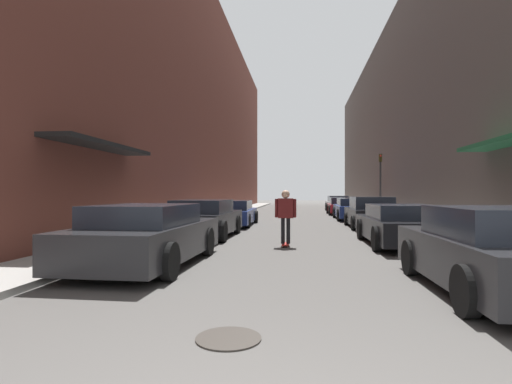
{
  "coord_description": "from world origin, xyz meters",
  "views": [
    {
      "loc": [
        0.15,
        -1.57,
        1.55
      ],
      "look_at": [
        -1.44,
        12.34,
        1.58
      ],
      "focal_mm": 28.0,
      "sensor_mm": 36.0,
      "label": 1
    }
  ],
  "objects_px": {
    "parked_car_right_2": "(371,213)",
    "parked_car_right_3": "(353,209)",
    "parked_car_left_0": "(148,235)",
    "manhole_cover": "(228,338)",
    "parked_car_left_1": "(204,219)",
    "parked_car_right_5": "(338,204)",
    "skateboarder": "(286,212)",
    "traffic_light": "(380,179)",
    "parked_car_right_4": "(342,206)",
    "parked_car_right_1": "(400,225)",
    "parked_car_right_0": "(495,252)",
    "parked_car_left_2": "(233,213)"
  },
  "relations": [
    {
      "from": "parked_car_right_5",
      "to": "skateboarder",
      "type": "height_order",
      "value": "skateboarder"
    },
    {
      "from": "parked_car_right_5",
      "to": "manhole_cover",
      "type": "xyz_separation_m",
      "value": [
        -3.77,
        -29.85,
        -0.62
      ]
    },
    {
      "from": "parked_car_right_1",
      "to": "parked_car_left_0",
      "type": "bearing_deg",
      "value": -146.96
    },
    {
      "from": "parked_car_left_2",
      "to": "parked_car_right_2",
      "type": "relative_size",
      "value": 1.14
    },
    {
      "from": "parked_car_left_0",
      "to": "parked_car_right_4",
      "type": "height_order",
      "value": "parked_car_left_0"
    },
    {
      "from": "parked_car_right_4",
      "to": "parked_car_right_1",
      "type": "bearing_deg",
      "value": -89.84
    },
    {
      "from": "parked_car_right_1",
      "to": "parked_car_right_2",
      "type": "distance_m",
      "value": 5.87
    },
    {
      "from": "parked_car_right_1",
      "to": "skateboarder",
      "type": "distance_m",
      "value": 3.42
    },
    {
      "from": "manhole_cover",
      "to": "parked_car_left_1",
      "type": "bearing_deg",
      "value": 105.51
    },
    {
      "from": "parked_car_left_1",
      "to": "parked_car_right_3",
      "type": "distance_m",
      "value": 11.79
    },
    {
      "from": "traffic_light",
      "to": "skateboarder",
      "type": "bearing_deg",
      "value": -112.82
    },
    {
      "from": "parked_car_right_4",
      "to": "skateboarder",
      "type": "distance_m",
      "value": 17.62
    },
    {
      "from": "parked_car_right_0",
      "to": "parked_car_right_3",
      "type": "distance_m",
      "value": 17.04
    },
    {
      "from": "parked_car_right_3",
      "to": "parked_car_right_4",
      "type": "xyz_separation_m",
      "value": [
        -0.1,
        5.4,
        -0.01
      ]
    },
    {
      "from": "parked_car_right_1",
      "to": "traffic_light",
      "type": "distance_m",
      "value": 11.3
    },
    {
      "from": "parked_car_left_2",
      "to": "parked_car_left_0",
      "type": "bearing_deg",
      "value": -89.97
    },
    {
      "from": "parked_car_left_2",
      "to": "parked_car_right_0",
      "type": "xyz_separation_m",
      "value": [
        6.18,
        -12.29,
        0.07
      ]
    },
    {
      "from": "parked_car_right_4",
      "to": "parked_car_right_5",
      "type": "relative_size",
      "value": 0.99
    },
    {
      "from": "parked_car_left_0",
      "to": "manhole_cover",
      "type": "xyz_separation_m",
      "value": [
        2.48,
        -3.99,
        -0.64
      ]
    },
    {
      "from": "parked_car_left_1",
      "to": "traffic_light",
      "type": "distance_m",
      "value": 12.55
    },
    {
      "from": "parked_car_right_3",
      "to": "parked_car_right_5",
      "type": "height_order",
      "value": "parked_car_right_5"
    },
    {
      "from": "parked_car_right_1",
      "to": "parked_car_right_4",
      "type": "height_order",
      "value": "parked_car_right_4"
    },
    {
      "from": "parked_car_left_2",
      "to": "parked_car_right_1",
      "type": "height_order",
      "value": "parked_car_right_1"
    },
    {
      "from": "parked_car_right_5",
      "to": "manhole_cover",
      "type": "relative_size",
      "value": 5.67
    },
    {
      "from": "parked_car_right_0",
      "to": "parked_car_right_2",
      "type": "height_order",
      "value": "parked_car_right_2"
    },
    {
      "from": "parked_car_right_4",
      "to": "traffic_light",
      "type": "relative_size",
      "value": 1.08
    },
    {
      "from": "parked_car_right_5",
      "to": "skateboarder",
      "type": "bearing_deg",
      "value": -98.77
    },
    {
      "from": "parked_car_right_5",
      "to": "traffic_light",
      "type": "height_order",
      "value": "traffic_light"
    },
    {
      "from": "parked_car_left_1",
      "to": "traffic_light",
      "type": "xyz_separation_m",
      "value": [
        7.8,
        9.68,
        1.71
      ]
    },
    {
      "from": "parked_car_right_0",
      "to": "parked_car_right_5",
      "type": "bearing_deg",
      "value": 89.85
    },
    {
      "from": "parked_car_left_1",
      "to": "manhole_cover",
      "type": "distance_m",
      "value": 9.74
    },
    {
      "from": "parked_car_left_1",
      "to": "parked_car_right_2",
      "type": "distance_m",
      "value": 7.81
    },
    {
      "from": "parked_car_left_1",
      "to": "parked_car_right_3",
      "type": "height_order",
      "value": "parked_car_left_1"
    },
    {
      "from": "parked_car_left_0",
      "to": "parked_car_right_5",
      "type": "bearing_deg",
      "value": 76.42
    },
    {
      "from": "parked_car_right_4",
      "to": "parked_car_right_5",
      "type": "distance_m",
      "value": 5.13
    },
    {
      "from": "parked_car_right_2",
      "to": "parked_car_right_3",
      "type": "bearing_deg",
      "value": 90.84
    },
    {
      "from": "parked_car_left_0",
      "to": "parked_car_right_2",
      "type": "height_order",
      "value": "parked_car_right_2"
    },
    {
      "from": "parked_car_right_1",
      "to": "traffic_light",
      "type": "bearing_deg",
      "value": 82.07
    },
    {
      "from": "parked_car_right_1",
      "to": "parked_car_right_5",
      "type": "bearing_deg",
      "value": 89.71
    },
    {
      "from": "manhole_cover",
      "to": "traffic_light",
      "type": "distance_m",
      "value": 19.88
    },
    {
      "from": "parked_car_left_0",
      "to": "parked_car_left_2",
      "type": "xyz_separation_m",
      "value": [
        -0.01,
        10.59,
        -0.06
      ]
    },
    {
      "from": "traffic_light",
      "to": "parked_car_right_5",
      "type": "bearing_deg",
      "value": 97.55
    },
    {
      "from": "parked_car_right_3",
      "to": "parked_car_left_2",
      "type": "bearing_deg",
      "value": -142.56
    },
    {
      "from": "parked_car_left_2",
      "to": "parked_car_right_3",
      "type": "bearing_deg",
      "value": 37.44
    },
    {
      "from": "parked_car_right_0",
      "to": "parked_car_right_4",
      "type": "distance_m",
      "value": 22.43
    },
    {
      "from": "parked_car_left_0",
      "to": "traffic_light",
      "type": "bearing_deg",
      "value": 62.97
    },
    {
      "from": "parked_car_left_1",
      "to": "parked_car_right_2",
      "type": "bearing_deg",
      "value": 35.12
    },
    {
      "from": "parked_car_right_3",
      "to": "traffic_light",
      "type": "xyz_separation_m",
      "value": [
        1.49,
        -0.28,
        1.74
      ]
    },
    {
      "from": "parked_car_right_4",
      "to": "manhole_cover",
      "type": "height_order",
      "value": "parked_car_right_4"
    },
    {
      "from": "parked_car_left_2",
      "to": "traffic_light",
      "type": "xyz_separation_m",
      "value": [
        7.69,
        4.46,
        1.77
      ]
    }
  ]
}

